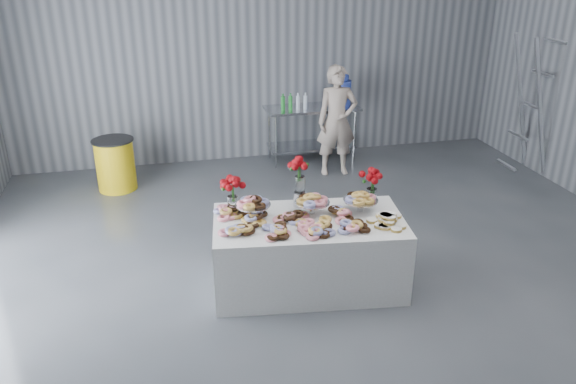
# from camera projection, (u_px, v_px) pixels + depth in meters

# --- Properties ---
(ground) EXTENTS (9.00, 9.00, 0.00)m
(ground) POSITION_uv_depth(u_px,v_px,m) (354.00, 306.00, 5.52)
(ground) COLOR #373A3F
(ground) RESTS_ON ground
(room_walls) EXTENTS (8.04, 9.04, 4.02)m
(room_walls) POSITION_uv_depth(u_px,v_px,m) (334.00, 30.00, 4.47)
(room_walls) COLOR gray
(room_walls) RESTS_ON ground
(display_table) EXTENTS (2.01, 1.24, 0.75)m
(display_table) POSITION_uv_depth(u_px,v_px,m) (309.00, 253.00, 5.74)
(display_table) COLOR white
(display_table) RESTS_ON ground
(prep_table) EXTENTS (1.50, 0.60, 0.90)m
(prep_table) POSITION_uv_depth(u_px,v_px,m) (312.00, 124.00, 9.08)
(prep_table) COLOR silver
(prep_table) RESTS_ON ground
(donut_mounds) EXTENTS (1.89, 1.03, 0.09)m
(donut_mounds) POSITION_uv_depth(u_px,v_px,m) (311.00, 218.00, 5.53)
(donut_mounds) COLOR tan
(donut_mounds) RESTS_ON display_table
(cake_stand_left) EXTENTS (0.36, 0.36, 0.17)m
(cake_stand_left) POSITION_uv_depth(u_px,v_px,m) (253.00, 203.00, 5.62)
(cake_stand_left) COLOR silver
(cake_stand_left) RESTS_ON display_table
(cake_stand_mid) EXTENTS (0.36, 0.36, 0.17)m
(cake_stand_mid) POSITION_uv_depth(u_px,v_px,m) (312.00, 201.00, 5.67)
(cake_stand_mid) COLOR silver
(cake_stand_mid) RESTS_ON display_table
(cake_stand_right) EXTENTS (0.36, 0.36, 0.17)m
(cake_stand_right) POSITION_uv_depth(u_px,v_px,m) (361.00, 199.00, 5.72)
(cake_stand_right) COLOR silver
(cake_stand_right) RESTS_ON display_table
(danish_pile) EXTENTS (0.48, 0.48, 0.11)m
(danish_pile) POSITION_uv_depth(u_px,v_px,m) (387.00, 218.00, 5.50)
(danish_pile) COLOR white
(danish_pile) RESTS_ON display_table
(bouquet_left) EXTENTS (0.26, 0.26, 0.42)m
(bouquet_left) POSITION_uv_depth(u_px,v_px,m) (232.00, 186.00, 5.63)
(bouquet_left) COLOR white
(bouquet_left) RESTS_ON display_table
(bouquet_right) EXTENTS (0.26, 0.26, 0.42)m
(bouquet_right) POSITION_uv_depth(u_px,v_px,m) (372.00, 178.00, 5.81)
(bouquet_right) COLOR white
(bouquet_right) RESTS_ON display_table
(bouquet_center) EXTENTS (0.26, 0.26, 0.57)m
(bouquet_center) POSITION_uv_depth(u_px,v_px,m) (300.00, 172.00, 5.75)
(bouquet_center) COLOR silver
(bouquet_center) RESTS_ON display_table
(water_jug) EXTENTS (0.28, 0.28, 0.55)m
(water_jug) POSITION_uv_depth(u_px,v_px,m) (342.00, 90.00, 8.97)
(water_jug) COLOR blue
(water_jug) RESTS_ON prep_table
(drink_bottles) EXTENTS (0.54, 0.08, 0.27)m
(drink_bottles) POSITION_uv_depth(u_px,v_px,m) (294.00, 101.00, 8.75)
(drink_bottles) COLOR #268C33
(drink_bottles) RESTS_ON prep_table
(person) EXTENTS (0.64, 0.45, 1.67)m
(person) POSITION_uv_depth(u_px,v_px,m) (337.00, 121.00, 8.46)
(person) COLOR #CC8C93
(person) RESTS_ON ground
(trash_barrel) EXTENTS (0.59, 0.59, 0.75)m
(trash_barrel) POSITION_uv_depth(u_px,v_px,m) (115.00, 164.00, 8.06)
(trash_barrel) COLOR yellow
(trash_barrel) RESTS_ON ground
(stepladder) EXTENTS (0.77, 0.53, 2.12)m
(stepladder) POSITION_uv_depth(u_px,v_px,m) (530.00, 105.00, 8.42)
(stepladder) COLOR silver
(stepladder) RESTS_ON ground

